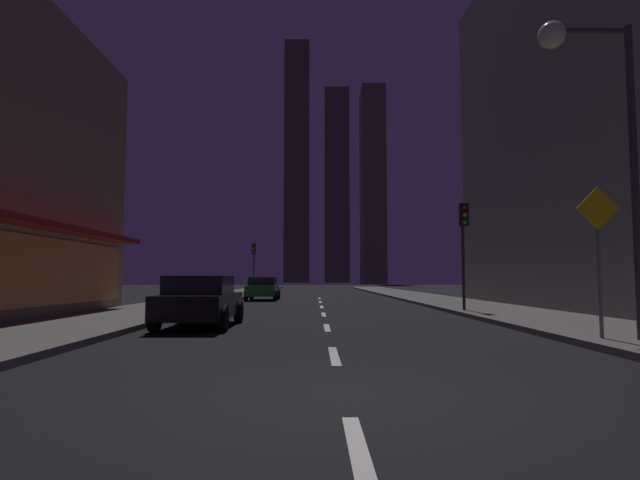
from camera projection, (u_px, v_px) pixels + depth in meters
name	position (u px, v px, depth m)	size (l,w,h in m)	color
ground_plane	(319.00, 298.00, 37.90)	(78.00, 136.00, 0.10)	black
sidewalk_right	(414.00, 296.00, 37.99)	(4.00, 76.00, 0.15)	#605E59
sidewalk_left	(224.00, 296.00, 37.84)	(4.00, 76.00, 0.15)	#605E59
lane_marking_center	(324.00, 315.00, 19.56)	(0.16, 33.40, 0.01)	silver
skyscraper_distant_tall	(297.00, 161.00, 166.61)	(8.05, 5.99, 78.41)	#524E3E
skyscraper_distant_mid	(337.00, 185.00, 167.19)	(7.91, 6.10, 63.13)	#4F4B3B
skyscraper_distant_short	(373.00, 185.00, 124.49)	(5.60, 8.61, 47.49)	brown
car_parked_near	(200.00, 301.00, 14.70)	(1.98, 4.24, 1.45)	black
car_parked_far	(263.00, 288.00, 32.54)	(1.98, 4.24, 1.45)	#1E722D
fire_hydrant_far_left	(218.00, 294.00, 29.63)	(0.42, 0.30, 0.65)	gold
traffic_light_near_right	(464.00, 232.00, 20.21)	(0.32, 0.48, 4.20)	#2D2D2D
traffic_light_far_left	(254.00, 257.00, 43.78)	(0.32, 0.48, 4.20)	#2D2D2D
street_lamp_right	(592.00, 100.00, 10.67)	(1.96, 0.56, 6.58)	#38383D
pedestrian_crossing_sign	(599.00, 248.00, 10.79)	(0.91, 0.08, 3.15)	slate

